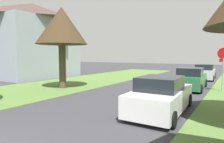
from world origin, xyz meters
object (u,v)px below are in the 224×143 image
at_px(street_tree_left_mid_a, 62,27).
at_px(parked_sedan_silver, 204,72).
at_px(stop_sign_far, 223,60).
at_px(parked_sedan_white, 161,96).
at_px(parked_sedan_green, 190,79).

distance_m(street_tree_left_mid_a, parked_sedan_silver, 15.06).
relative_size(stop_sign_far, parked_sedan_white, 0.66).
bearing_deg(street_tree_left_mid_a, parked_sedan_silver, 56.04).
relative_size(parked_sedan_white, parked_sedan_silver, 1.00).
height_order(parked_sedan_green, parked_sedan_silver, same).
bearing_deg(street_tree_left_mid_a, stop_sign_far, 25.44).
relative_size(stop_sign_far, parked_sedan_silver, 0.66).
relative_size(street_tree_left_mid_a, parked_sedan_white, 1.34).
xyz_separation_m(stop_sign_far, parked_sedan_green, (-2.07, 0.25, -1.47)).
height_order(parked_sedan_white, parked_sedan_silver, same).
bearing_deg(parked_sedan_green, stop_sign_far, -6.84).
height_order(stop_sign_far, parked_sedan_green, stop_sign_far).
bearing_deg(parked_sedan_silver, street_tree_left_mid_a, -123.96).
height_order(street_tree_left_mid_a, parked_sedan_silver, street_tree_left_mid_a).
height_order(parked_sedan_white, parked_sedan_green, same).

